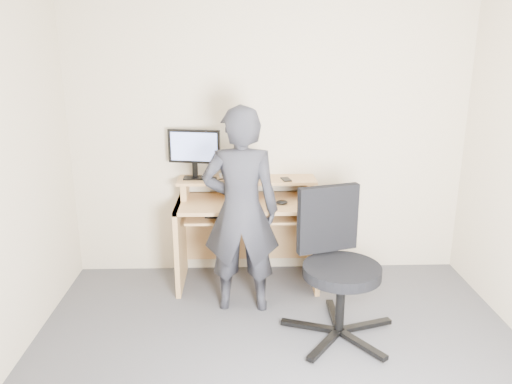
{
  "coord_description": "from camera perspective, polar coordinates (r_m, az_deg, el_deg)",
  "views": [
    {
      "loc": [
        -0.25,
        -2.59,
        2.03
      ],
      "look_at": [
        -0.14,
        1.05,
        0.95
      ],
      "focal_mm": 35.0,
      "sensor_mm": 36.0,
      "label": 1
    }
  ],
  "objects": [
    {
      "name": "back_wall",
      "position": [
        4.42,
        1.51,
        6.33
      ],
      "size": [
        3.5,
        0.02,
        2.5
      ],
      "primitive_type": "cube",
      "color": "beige",
      "rests_on": "ground"
    },
    {
      "name": "desk",
      "position": [
        4.38,
        -1.01,
        -3.28
      ],
      "size": [
        1.2,
        0.6,
        0.91
      ],
      "color": "tan",
      "rests_on": "ground"
    },
    {
      "name": "monitor",
      "position": [
        4.31,
        -7.08,
        4.84
      ],
      "size": [
        0.45,
        0.13,
        0.43
      ],
      "rotation": [
        0.0,
        0.0,
        -0.2
      ],
      "color": "black",
      "rests_on": "desk"
    },
    {
      "name": "external_drive",
      "position": [
        4.31,
        -2.81,
        2.79
      ],
      "size": [
        0.09,
        0.14,
        0.2
      ],
      "primitive_type": "cube",
      "rotation": [
        0.0,
        0.0,
        -0.15
      ],
      "color": "black",
      "rests_on": "desk"
    },
    {
      "name": "travel_mug",
      "position": [
        4.34,
        0.11,
        2.65
      ],
      "size": [
        0.08,
        0.08,
        0.16
      ],
      "primitive_type": "cylinder",
      "rotation": [
        0.0,
        0.0,
        0.12
      ],
      "color": "silver",
      "rests_on": "desk"
    },
    {
      "name": "smartphone",
      "position": [
        4.3,
        3.45,
        1.45
      ],
      "size": [
        0.09,
        0.14,
        0.01
      ],
      "primitive_type": "cube",
      "rotation": [
        0.0,
        0.0,
        0.2
      ],
      "color": "black",
      "rests_on": "desk"
    },
    {
      "name": "charger",
      "position": [
        4.26,
        -4.83,
        1.46
      ],
      "size": [
        0.05,
        0.04,
        0.03
      ],
      "primitive_type": "cube",
      "rotation": [
        0.0,
        0.0,
        -0.1
      ],
      "color": "black",
      "rests_on": "desk"
    },
    {
      "name": "headphones",
      "position": [
        4.41,
        -3.18,
        1.89
      ],
      "size": [
        0.17,
        0.17,
        0.06
      ],
      "primitive_type": "torus",
      "rotation": [
        0.26,
        0.0,
        -0.12
      ],
      "color": "silver",
      "rests_on": "desk"
    },
    {
      "name": "keyboard",
      "position": [
        4.18,
        -2.51,
        -2.55
      ],
      "size": [
        0.48,
        0.25,
        0.03
      ],
      "primitive_type": "cube",
      "rotation": [
        0.0,
        0.0,
        -0.15
      ],
      "color": "black",
      "rests_on": "desk"
    },
    {
      "name": "mouse",
      "position": [
        4.15,
        2.97,
        -1.19
      ],
      "size": [
        0.11,
        0.09,
        0.04
      ],
      "primitive_type": "ellipsoid",
      "rotation": [
        0.0,
        0.0,
        -0.3
      ],
      "color": "black",
      "rests_on": "desk"
    },
    {
      "name": "office_chair",
      "position": [
        3.61,
        9.2,
        -7.61
      ],
      "size": [
        0.83,
        0.79,
        1.04
      ],
      "rotation": [
        0.0,
        0.0,
        0.3
      ],
      "color": "black",
      "rests_on": "ground"
    },
    {
      "name": "person",
      "position": [
        3.81,
        -1.74,
        -2.18
      ],
      "size": [
        0.6,
        0.41,
        1.62
      ],
      "primitive_type": "imported",
      "rotation": [
        0.0,
        0.0,
        3.1
      ],
      "color": "black",
      "rests_on": "ground"
    }
  ]
}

